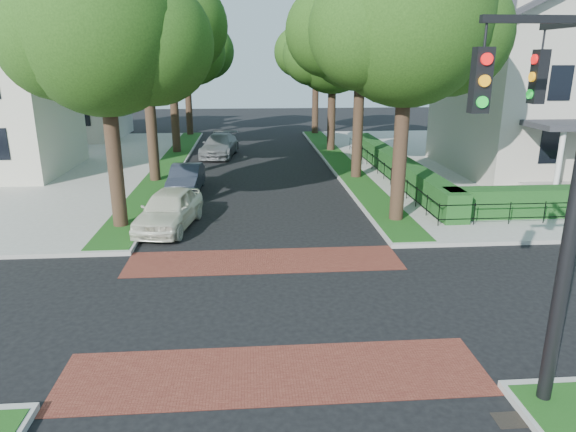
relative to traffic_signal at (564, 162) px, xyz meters
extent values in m
plane|color=black|center=(-4.89, 4.41, -4.71)|extent=(120.00, 120.00, 0.00)
cube|color=gray|center=(14.61, 23.41, -4.63)|extent=(30.00, 30.00, 0.15)
cube|color=maroon|center=(-4.89, 7.61, -4.70)|extent=(9.00, 2.20, 0.01)
cube|color=maroon|center=(-4.89, 1.21, -4.70)|extent=(9.00, 2.20, 0.01)
cube|color=black|center=(-0.59, -0.59, -4.70)|extent=(0.65, 0.45, 0.01)
cube|color=#1A4012|center=(0.51, 23.51, -4.55)|extent=(1.60, 29.80, 0.02)
cube|color=#1A4012|center=(-10.29, 23.51, -4.55)|extent=(1.60, 29.80, 0.02)
cylinder|color=black|center=(0.61, 11.41, -0.88)|extent=(0.56, 0.56, 7.35)
sphere|color=#1D3C10|center=(0.61, 11.41, 3.00)|extent=(6.20, 6.20, 6.20)
sphere|color=#1D3C10|center=(2.32, 11.71, 2.60)|extent=(4.65, 4.65, 4.65)
sphere|color=#1D3C10|center=(-0.94, 11.21, 2.70)|extent=(4.34, 4.34, 4.34)
sphere|color=#1D3C10|center=(0.71, 12.96, 3.50)|extent=(4.03, 4.03, 4.03)
cylinder|color=black|center=(0.61, 19.41, -0.71)|extent=(0.56, 0.56, 7.70)
sphere|color=#1D3C10|center=(0.61, 19.41, 3.36)|extent=(6.60, 6.60, 6.60)
sphere|color=#1D3C10|center=(2.43, 19.71, 2.96)|extent=(4.95, 4.95, 4.95)
sphere|color=#1D3C10|center=(-1.04, 19.21, 3.06)|extent=(4.62, 4.62, 4.62)
sphere|color=#1D3C10|center=(0.71, 21.06, 3.86)|extent=(4.29, 4.29, 4.29)
cylinder|color=black|center=(0.61, 28.41, -1.23)|extent=(0.56, 0.56, 6.65)
sphere|color=#1D3C10|center=(0.61, 28.41, 2.28)|extent=(5.80, 5.80, 5.80)
sphere|color=#1D3C10|center=(2.21, 28.71, 1.88)|extent=(4.35, 4.35, 4.35)
sphere|color=#1D3C10|center=(-0.84, 28.21, 1.98)|extent=(4.06, 4.06, 4.06)
sphere|color=#1D3C10|center=(0.71, 29.86, 2.78)|extent=(3.77, 3.77, 3.77)
cylinder|color=black|center=(0.61, 37.41, -1.06)|extent=(0.56, 0.56, 7.00)
sphere|color=#1D3C10|center=(0.61, 37.41, 2.64)|extent=(6.00, 6.00, 6.00)
sphere|color=#1D3C10|center=(2.26, 37.71, 2.24)|extent=(4.50, 4.50, 4.50)
sphere|color=#1D3C10|center=(-0.89, 37.21, 2.34)|extent=(4.20, 4.20, 4.20)
sphere|color=#1D3C10|center=(0.71, 38.91, 3.14)|extent=(3.90, 3.90, 3.90)
cylinder|color=black|center=(-10.39, 11.41, -1.06)|extent=(0.56, 0.56, 7.00)
sphere|color=#1D3C10|center=(-10.39, 11.41, 2.64)|extent=(6.00, 6.00, 6.00)
sphere|color=#1D3C10|center=(-8.74, 11.71, 2.24)|extent=(4.50, 4.50, 4.50)
sphere|color=#1D3C10|center=(-11.89, 11.21, 2.34)|extent=(4.20, 4.20, 4.20)
sphere|color=#1D3C10|center=(-10.29, 12.91, 3.14)|extent=(3.90, 3.90, 3.90)
cylinder|color=black|center=(-10.39, 19.41, -0.53)|extent=(0.56, 0.56, 8.05)
sphere|color=#1D3C10|center=(-10.39, 19.41, 3.72)|extent=(6.40, 6.40, 6.40)
sphere|color=#1D3C10|center=(-8.63, 19.71, 3.32)|extent=(4.80, 4.80, 4.80)
sphere|color=#1D3C10|center=(-11.99, 19.21, 3.42)|extent=(4.48, 4.48, 4.48)
sphere|color=#1D3C10|center=(-10.29, 21.01, 4.22)|extent=(4.16, 4.16, 4.16)
cylinder|color=black|center=(-10.39, 28.41, -1.13)|extent=(0.56, 0.56, 6.86)
sphere|color=#1D3C10|center=(-10.39, 28.41, 2.50)|extent=(5.60, 5.60, 5.60)
sphere|color=#1D3C10|center=(-8.85, 28.71, 2.10)|extent=(4.20, 4.20, 4.20)
sphere|color=#1D3C10|center=(-11.79, 28.21, 2.20)|extent=(3.92, 3.92, 3.92)
sphere|color=#1D3C10|center=(-10.29, 29.81, 3.00)|extent=(3.64, 3.64, 3.64)
cylinder|color=black|center=(-10.39, 37.41, -0.99)|extent=(0.56, 0.56, 7.14)
sphere|color=#1D3C10|center=(-10.39, 37.41, 2.79)|extent=(6.20, 6.20, 6.20)
sphere|color=#1D3C10|center=(-8.68, 37.71, 2.39)|extent=(4.65, 4.65, 4.65)
sphere|color=#1D3C10|center=(-11.94, 37.21, 2.49)|extent=(4.34, 4.34, 4.34)
sphere|color=#1D3C10|center=(-10.29, 38.96, 3.29)|extent=(4.03, 4.03, 4.03)
cube|color=#184417|center=(2.81, 19.41, -3.96)|extent=(1.00, 18.00, 1.20)
cube|color=#B7B2A4|center=(12.61, 20.41, -0.56)|extent=(12.00, 10.00, 8.00)
cylinder|color=white|center=(8.41, 13.26, -2.71)|extent=(0.24, 0.24, 3.00)
cube|color=maroon|center=(-17.69, 20.81, 3.76)|extent=(0.80, 0.80, 3.64)
cube|color=#B7B2A4|center=(-20.39, 36.41, -1.31)|extent=(9.00, 8.00, 6.50)
cube|color=maroon|center=(-17.69, 34.81, 3.76)|extent=(0.80, 0.80, 3.64)
cube|color=black|center=(-0.79, -0.19, 2.24)|extent=(2.00, 0.12, 0.12)
cube|color=black|center=(0.21, 0.71, 2.24)|extent=(0.12, 1.80, 0.12)
cube|color=black|center=(-1.69, -0.19, 1.34)|extent=(0.28, 0.22, 1.00)
cylinder|color=red|center=(-1.69, -0.32, 1.66)|extent=(0.18, 0.05, 0.18)
cylinder|color=orange|center=(-1.69, -0.32, 1.34)|extent=(0.18, 0.05, 0.18)
cylinder|color=#0CB226|center=(-1.69, -0.32, 1.02)|extent=(0.18, 0.05, 0.18)
cube|color=black|center=(0.21, 1.51, 1.34)|extent=(0.22, 0.28, 1.00)
cylinder|color=red|center=(0.08, 1.51, 1.66)|extent=(0.05, 0.18, 0.18)
cylinder|color=orange|center=(0.08, 1.51, 1.34)|extent=(0.05, 0.18, 0.18)
cylinder|color=#0CB226|center=(0.08, 1.51, 1.02)|extent=(0.05, 0.18, 0.18)
imported|color=silver|center=(-8.49, 11.42, -3.93)|extent=(2.59, 4.79, 1.55)
imported|color=#202531|center=(-8.49, 17.27, -4.03)|extent=(1.59, 4.18, 1.36)
imported|color=slate|center=(-7.32, 27.30, -3.96)|extent=(2.80, 5.42, 1.50)
camera|label=1|loc=(-5.32, -8.19, 1.64)|focal=32.00mm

